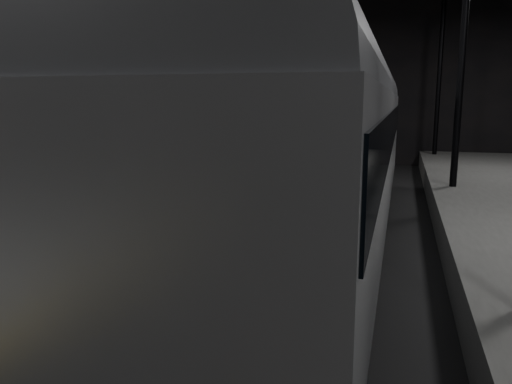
% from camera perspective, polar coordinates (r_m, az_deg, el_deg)
% --- Properties ---
extents(ground, '(44.00, 44.00, 0.00)m').
position_cam_1_polar(ground, '(13.02, 7.41, -8.68)').
color(ground, black).
rests_on(ground, ground).
extents(platform_left, '(9.00, 43.80, 1.00)m').
position_cam_1_polar(platform_left, '(15.78, -20.61, -3.97)').
color(platform_left, '#535351').
rests_on(platform_left, ground).
extents(tactile_strip, '(0.50, 43.80, 0.01)m').
position_cam_1_polar(tactile_strip, '(13.58, -6.19, -3.43)').
color(tactile_strip, olive).
rests_on(tactile_strip, platform_left).
extents(track, '(2.40, 43.00, 0.24)m').
position_cam_1_polar(track, '(13.00, 7.41, -8.39)').
color(track, '#3F3328').
rests_on(track, ground).
extents(train, '(3.26, 21.82, 5.83)m').
position_cam_1_polar(train, '(14.18, 8.88, 6.31)').
color(train, '#9DA0A5').
rests_on(train, ground).
extents(woman, '(0.62, 0.44, 1.61)m').
position_cam_1_polar(woman, '(13.04, -9.59, -0.48)').
color(woman, '#8B7755').
rests_on(woman, platform_left).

